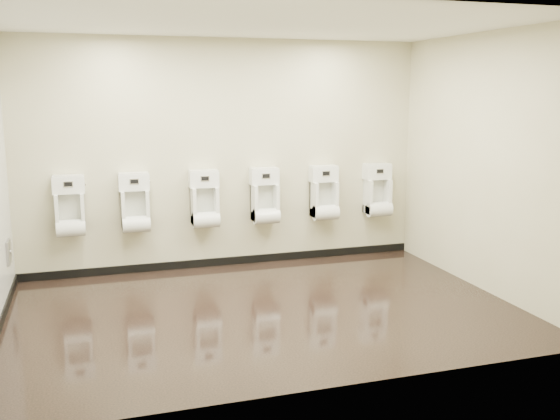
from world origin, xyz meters
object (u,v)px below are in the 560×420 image
(urinal_0, at_px, (70,211))
(urinal_5, at_px, (378,194))
(urinal_2, at_px, (205,203))
(urinal_3, at_px, (265,200))
(urinal_1, at_px, (135,207))
(urinal_4, at_px, (324,197))
(access_panel, at_px, (9,252))

(urinal_0, xyz_separation_m, urinal_5, (3.87, 0.00, 0.00))
(urinal_2, bearing_deg, urinal_5, 0.00)
(urinal_5, bearing_deg, urinal_3, 180.00)
(urinal_3, relative_size, urinal_5, 1.00)
(urinal_1, bearing_deg, urinal_5, 0.00)
(urinal_1, xyz_separation_m, urinal_4, (2.39, 0.00, 0.00))
(access_panel, bearing_deg, urinal_0, 34.23)
(access_panel, distance_m, urinal_4, 3.78)
(urinal_3, bearing_deg, urinal_1, 180.00)
(urinal_2, bearing_deg, urinal_1, 180.00)
(urinal_2, bearing_deg, urinal_0, 180.00)
(urinal_4, relative_size, urinal_5, 1.00)
(urinal_1, bearing_deg, urinal_2, 0.00)
(urinal_1, relative_size, urinal_4, 1.00)
(urinal_1, bearing_deg, urinal_0, 180.00)
(urinal_2, bearing_deg, urinal_4, 0.00)
(urinal_0, bearing_deg, urinal_2, 0.00)
(urinal_5, bearing_deg, urinal_1, 180.00)
(access_panel, xyz_separation_m, urinal_3, (2.95, 0.43, 0.33))
(urinal_2, bearing_deg, urinal_3, 0.00)
(access_panel, distance_m, urinal_1, 1.46)
(urinal_4, distance_m, urinal_5, 0.76)
(urinal_5, bearing_deg, urinal_2, 180.00)
(access_panel, bearing_deg, urinal_5, 5.45)
(urinal_0, bearing_deg, urinal_3, 0.00)
(urinal_0, relative_size, urinal_5, 1.00)
(urinal_5, bearing_deg, urinal_0, 180.00)
(urinal_1, distance_m, urinal_5, 3.14)
(access_panel, relative_size, urinal_1, 0.37)
(urinal_1, height_order, urinal_5, same)
(urinal_0, xyz_separation_m, urinal_2, (1.56, 0.00, 0.00))
(urinal_1, height_order, urinal_2, same)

